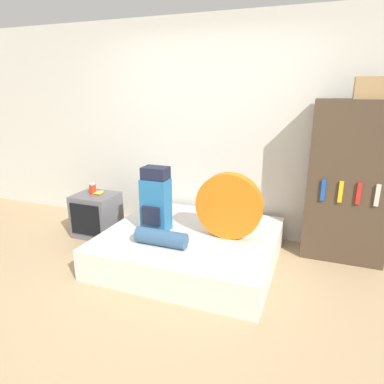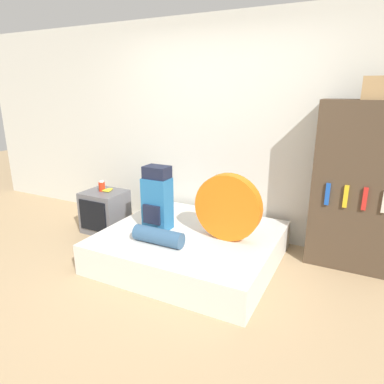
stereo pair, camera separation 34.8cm
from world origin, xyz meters
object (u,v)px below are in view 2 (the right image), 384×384
at_px(backpack, 157,199).
at_px(sleeping_roll, 158,236).
at_px(tent_bag, 228,207).
at_px(bookshelf, 357,188).
at_px(cardboard_box, 383,88).
at_px(television, 105,211).
at_px(canister, 102,186).

xyz_separation_m(backpack, sleeping_roll, (0.21, -0.33, -0.25)).
bearing_deg(tent_bag, bookshelf, 29.51).
distance_m(sleeping_roll, cardboard_box, 2.46).
relative_size(sleeping_roll, television, 0.98).
bearing_deg(tent_bag, sleeping_roll, -143.10).
relative_size(tent_bag, canister, 5.11).
height_order(sleeping_roll, canister, canister).
bearing_deg(television, backpack, -15.27).
xyz_separation_m(tent_bag, television, (-1.75, 0.18, -0.39)).
height_order(backpack, television, backpack).
bearing_deg(cardboard_box, tent_bag, -153.72).
xyz_separation_m(television, bookshelf, (2.86, 0.45, 0.58)).
bearing_deg(bookshelf, canister, -171.57).
distance_m(tent_bag, canister, 1.80).
height_order(bookshelf, cardboard_box, cardboard_box).
relative_size(bookshelf, cardboard_box, 5.02).
distance_m(backpack, tent_bag, 0.78).
bearing_deg(cardboard_box, bookshelf, 160.51).
distance_m(television, bookshelf, 2.95).
distance_m(sleeping_roll, television, 1.34).
height_order(sleeping_roll, cardboard_box, cardboard_box).
bearing_deg(television, canister, 152.14).
xyz_separation_m(tent_bag, canister, (-1.79, 0.20, -0.06)).
bearing_deg(backpack, bookshelf, 20.85).
bearing_deg(canister, bookshelf, 8.43).
relative_size(backpack, television, 1.30).
bearing_deg(sleeping_roll, tent_bag, 36.90).
bearing_deg(bookshelf, sleeping_roll, -147.88).
height_order(backpack, bookshelf, bookshelf).
bearing_deg(bookshelf, backpack, -159.15).
bearing_deg(canister, tent_bag, -6.35).
bearing_deg(sleeping_roll, television, 153.39).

